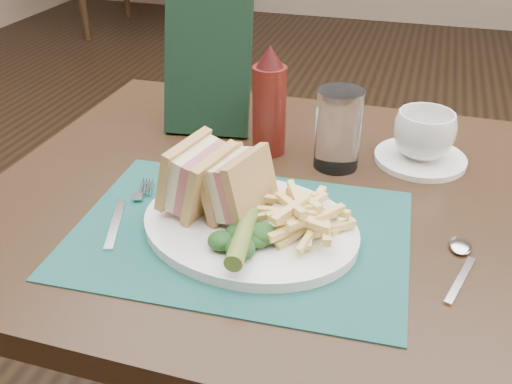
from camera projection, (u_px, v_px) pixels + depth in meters
floor at (321, 326)px, 1.66m from camera, size 7.00×7.00×0.00m
wall_back at (408, 23)px, 4.53m from camera, size 6.00×0.00×6.00m
table_main at (280, 363)px, 1.06m from camera, size 0.90×0.75×0.75m
placemat at (240, 232)px, 0.77m from camera, size 0.46×0.34×0.00m
plate at (250, 227)px, 0.77m from camera, size 0.34×0.29×0.01m
sandwich_half_a at (184, 172)px, 0.78m from camera, size 0.09×0.11×0.10m
sandwich_half_b at (226, 180)px, 0.77m from camera, size 0.10×0.11×0.10m
kale_garnish at (239, 239)px, 0.71m from camera, size 0.11×0.08×0.03m
pickle_spear at (243, 236)px, 0.70m from camera, size 0.04×0.12×0.03m
fries_pile at (305, 209)px, 0.75m from camera, size 0.18×0.20×0.05m
fork at (126, 210)px, 0.81m from camera, size 0.09×0.17×0.01m
spoon at (461, 265)px, 0.70m from camera, size 0.08×0.15×0.01m
saucer at (420, 159)px, 0.95m from camera, size 0.16×0.16×0.01m
coffee_cup at (424, 135)px, 0.92m from camera, size 0.12×0.12×0.08m
drinking_glass at (338, 129)px, 0.90m from camera, size 0.08×0.08×0.13m
ketchup_bottle at (269, 101)px, 0.93m from camera, size 0.06×0.06×0.19m
check_presenter at (208, 64)px, 1.00m from camera, size 0.16×0.11×0.24m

